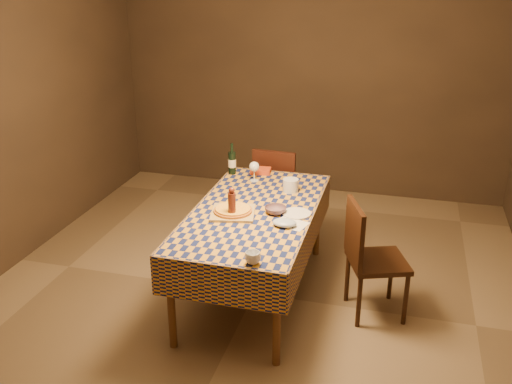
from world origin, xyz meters
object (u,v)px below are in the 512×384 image
dining_table (254,218)px  chair_far (277,187)px  pizza (233,210)px  chair_right (368,254)px  cutting_board (233,213)px  bowl (276,210)px  white_plate (297,213)px  wine_bottle (232,162)px

dining_table → chair_far: chair_far is taller
pizza → chair_right: size_ratio=0.32×
dining_table → pizza: pizza is taller
cutting_board → bowl: (0.31, 0.10, 0.02)m
pizza → white_plate: 0.49m
chair_right → chair_far: bearing=130.1°
white_plate → chair_right: chair_right is taller
dining_table → chair_right: chair_right is taller
dining_table → pizza: bearing=-137.6°
bowl → chair_far: bearing=102.4°
white_plate → pizza: bearing=-165.5°
dining_table → chair_right: size_ratio=1.98×
wine_bottle → chair_far: wine_bottle is taller
chair_right → dining_table: bearing=177.5°
cutting_board → white_plate: cutting_board is taller
bowl → chair_far: chair_far is taller
dining_table → white_plate: (0.34, -0.00, 0.08)m
pizza → chair_far: (0.06, 1.25, -0.28)m
wine_bottle → chair_right: bearing=-30.7°
bowl → white_plate: bowl is taller
dining_table → wine_bottle: bearing=119.0°
pizza → wine_bottle: bearing=107.6°
chair_far → chair_right: same height
pizza → white_plate: bearing=14.5°
dining_table → chair_far: size_ratio=1.98×
bowl → wine_bottle: size_ratio=0.58×
wine_bottle → bowl: bearing=-52.5°
white_plate → chair_right: (0.57, -0.04, -0.25)m
wine_bottle → chair_right: size_ratio=0.31×
bowl → chair_far: (-0.25, 1.15, -0.27)m
bowl → cutting_board: bearing=-162.0°
bowl → wine_bottle: bearing=127.5°
dining_table → chair_right: bearing=-2.5°
dining_table → bowl: 0.21m
bowl → wine_bottle: 0.97m
white_plate → chair_far: size_ratio=0.24×
dining_table → pizza: 0.22m
cutting_board → chair_right: size_ratio=0.35×
cutting_board → wine_bottle: size_ratio=1.14×
dining_table → cutting_board: cutting_board is taller
dining_table → chair_far: bearing=93.9°
cutting_board → pizza: 0.02m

